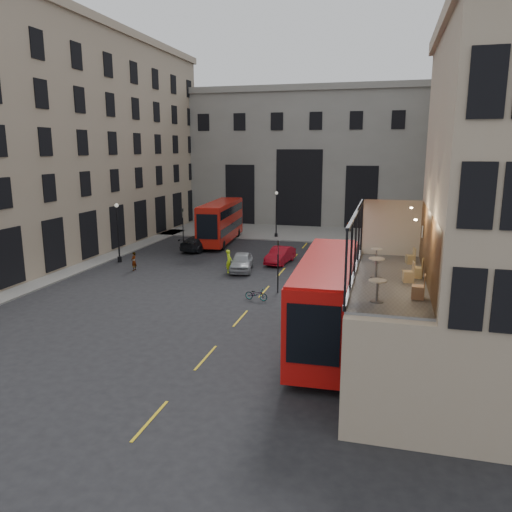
% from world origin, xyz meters
% --- Properties ---
extents(ground, '(140.00, 140.00, 0.00)m').
position_xyz_m(ground, '(0.00, 0.00, 0.00)').
color(ground, black).
rests_on(ground, ground).
extents(host_building_main, '(7.26, 11.40, 15.10)m').
position_xyz_m(host_building_main, '(9.95, 0.00, 7.79)').
color(host_building_main, tan).
rests_on(host_building_main, ground).
extents(host_frontage, '(3.00, 11.00, 4.50)m').
position_xyz_m(host_frontage, '(6.50, 0.00, 2.25)').
color(host_frontage, tan).
rests_on(host_frontage, ground).
extents(cafe_floor, '(3.00, 10.00, 0.10)m').
position_xyz_m(cafe_floor, '(6.50, 0.00, 4.55)').
color(cafe_floor, slate).
rests_on(cafe_floor, host_frontage).
extents(building_left, '(14.60, 50.60, 22.00)m').
position_xyz_m(building_left, '(-26.96, 20.00, 11.38)').
color(building_left, tan).
rests_on(building_left, ground).
extents(gateway, '(35.00, 10.60, 18.00)m').
position_xyz_m(gateway, '(-5.00, 47.99, 9.39)').
color(gateway, gray).
rests_on(gateway, ground).
extents(pavement_far, '(40.00, 12.00, 0.12)m').
position_xyz_m(pavement_far, '(-6.00, 38.00, 0.06)').
color(pavement_far, slate).
rests_on(pavement_far, ground).
extents(pavement_left, '(8.00, 48.00, 0.12)m').
position_xyz_m(pavement_left, '(-22.00, 12.00, 0.06)').
color(pavement_left, slate).
rests_on(pavement_left, ground).
extents(traffic_light_near, '(0.16, 0.20, 3.80)m').
position_xyz_m(traffic_light_near, '(-1.00, 12.00, 2.42)').
color(traffic_light_near, black).
rests_on(traffic_light_near, ground).
extents(traffic_light_far, '(0.16, 0.20, 3.80)m').
position_xyz_m(traffic_light_far, '(-15.00, 28.00, 2.42)').
color(traffic_light_far, black).
rests_on(traffic_light_far, ground).
extents(street_lamp_a, '(0.36, 0.36, 5.33)m').
position_xyz_m(street_lamp_a, '(-17.00, 18.00, 2.39)').
color(street_lamp_a, black).
rests_on(street_lamp_a, ground).
extents(street_lamp_b, '(0.36, 0.36, 5.33)m').
position_xyz_m(street_lamp_b, '(-6.00, 34.00, 2.39)').
color(street_lamp_b, black).
rests_on(street_lamp_b, ground).
extents(bus_near, '(3.00, 11.68, 4.63)m').
position_xyz_m(bus_near, '(3.46, 3.15, 2.60)').
color(bus_near, red).
rests_on(bus_near, ground).
extents(bus_far, '(3.50, 11.36, 4.46)m').
position_xyz_m(bus_far, '(-11.09, 29.24, 2.51)').
color(bus_far, '#A8140B').
rests_on(bus_far, ground).
extents(car_a, '(2.58, 4.68, 1.51)m').
position_xyz_m(car_a, '(-5.37, 17.71, 0.75)').
color(car_a, '#9A9EA2').
rests_on(car_a, ground).
extents(car_b, '(2.13, 4.57, 1.45)m').
position_xyz_m(car_b, '(-2.80, 21.26, 0.73)').
color(car_b, maroon).
rests_on(car_b, ground).
extents(car_c, '(3.23, 5.52, 1.50)m').
position_xyz_m(car_c, '(-11.81, 24.89, 0.75)').
color(car_c, black).
rests_on(car_c, ground).
extents(bicycle, '(1.65, 0.77, 0.84)m').
position_xyz_m(bicycle, '(-2.03, 9.88, 0.42)').
color(bicycle, gray).
rests_on(bicycle, ground).
extents(cyclist, '(0.53, 0.75, 1.92)m').
position_xyz_m(cyclist, '(-6.19, 16.77, 0.96)').
color(cyclist, '#C6F019').
rests_on(cyclist, ground).
extents(pedestrian_a, '(0.94, 0.84, 1.61)m').
position_xyz_m(pedestrian_a, '(-12.31, 35.18, 0.81)').
color(pedestrian_a, gray).
rests_on(pedestrian_a, ground).
extents(pedestrian_b, '(1.23, 1.23, 1.71)m').
position_xyz_m(pedestrian_b, '(-10.76, 30.15, 0.86)').
color(pedestrian_b, gray).
rests_on(pedestrian_b, ground).
extents(pedestrian_c, '(0.96, 0.43, 1.61)m').
position_xyz_m(pedestrian_c, '(1.92, 40.00, 0.80)').
color(pedestrian_c, gray).
rests_on(pedestrian_c, ground).
extents(pedestrian_d, '(0.98, 1.03, 1.77)m').
position_xyz_m(pedestrian_d, '(6.53, 36.93, 0.89)').
color(pedestrian_d, gray).
rests_on(pedestrian_d, ground).
extents(pedestrian_e, '(0.40, 0.59, 1.58)m').
position_xyz_m(pedestrian_e, '(-14.17, 15.43, 0.79)').
color(pedestrian_e, gray).
rests_on(pedestrian_e, ground).
extents(cafe_table_near, '(0.66, 0.66, 0.82)m').
position_xyz_m(cafe_table_near, '(6.05, -3.58, 5.14)').
color(cafe_table_near, white).
rests_on(cafe_table_near, cafe_floor).
extents(cafe_table_mid, '(0.69, 0.69, 0.86)m').
position_xyz_m(cafe_table_mid, '(5.92, 0.04, 5.17)').
color(cafe_table_mid, silver).
rests_on(cafe_table_mid, cafe_floor).
extents(cafe_table_far, '(0.55, 0.55, 0.69)m').
position_xyz_m(cafe_table_far, '(5.85, 3.07, 5.06)').
color(cafe_table_far, beige).
rests_on(cafe_table_far, cafe_floor).
extents(cafe_chair_a, '(0.49, 0.49, 0.92)m').
position_xyz_m(cafe_chair_a, '(7.53, -2.76, 4.88)').
color(cafe_chair_a, tan).
rests_on(cafe_chair_a, cafe_floor).
extents(cafe_chair_b, '(0.49, 0.49, 0.88)m').
position_xyz_m(cafe_chair_b, '(7.26, -0.37, 4.87)').
color(cafe_chair_b, '#DDBA7F').
rests_on(cafe_chair_b, cafe_floor).
extents(cafe_chair_c, '(0.50, 0.50, 0.87)m').
position_xyz_m(cafe_chair_c, '(7.66, 0.45, 4.86)').
color(cafe_chair_c, '#DDBF7F').
rests_on(cafe_chair_c, cafe_floor).
extents(cafe_chair_d, '(0.48, 0.48, 0.79)m').
position_xyz_m(cafe_chair_d, '(7.47, 3.19, 4.84)').
color(cafe_chair_d, tan).
rests_on(cafe_chair_d, cafe_floor).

